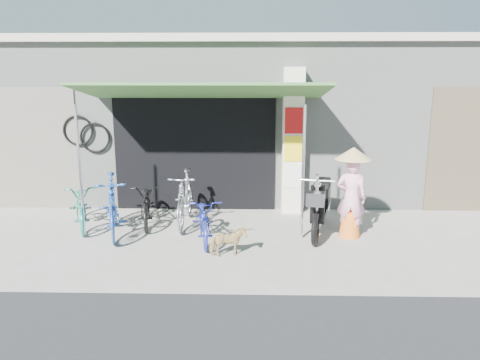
{
  "coord_description": "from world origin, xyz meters",
  "views": [
    {
      "loc": [
        0.01,
        -7.18,
        2.84
      ],
      "look_at": [
        -0.2,
        1.0,
        1.0
      ],
      "focal_mm": 35.0,
      "sensor_mm": 36.0,
      "label": 1
    }
  ],
  "objects_px": {
    "bike_teal": "(81,205)",
    "bike_blue": "(112,206)",
    "bike_black": "(147,203)",
    "bike_navy": "(204,218)",
    "street_dog": "(228,242)",
    "nun": "(351,193)",
    "moped": "(320,204)",
    "bike_silver": "(185,198)"
  },
  "relations": [
    {
      "from": "bike_teal",
      "to": "bike_blue",
      "type": "relative_size",
      "value": 0.92
    },
    {
      "from": "bike_silver",
      "to": "moped",
      "type": "bearing_deg",
      "value": -6.93
    },
    {
      "from": "bike_black",
      "to": "moped",
      "type": "relative_size",
      "value": 0.8
    },
    {
      "from": "bike_silver",
      "to": "bike_navy",
      "type": "height_order",
      "value": "bike_silver"
    },
    {
      "from": "street_dog",
      "to": "nun",
      "type": "height_order",
      "value": "nun"
    },
    {
      "from": "bike_blue",
      "to": "bike_navy",
      "type": "relative_size",
      "value": 1.17
    },
    {
      "from": "bike_navy",
      "to": "street_dog",
      "type": "xyz_separation_m",
      "value": [
        0.45,
        -0.72,
        -0.17
      ]
    },
    {
      "from": "bike_silver",
      "to": "nun",
      "type": "xyz_separation_m",
      "value": [
        3.05,
        -0.61,
        0.29
      ]
    },
    {
      "from": "bike_black",
      "to": "moped",
      "type": "xyz_separation_m",
      "value": [
        3.29,
        -0.35,
        0.1
      ]
    },
    {
      "from": "bike_teal",
      "to": "moped",
      "type": "distance_m",
      "value": 4.49
    },
    {
      "from": "bike_blue",
      "to": "bike_black",
      "type": "relative_size",
      "value": 1.13
    },
    {
      "from": "bike_teal",
      "to": "bike_silver",
      "type": "xyz_separation_m",
      "value": [
        1.95,
        0.21,
        0.09
      ]
    },
    {
      "from": "bike_black",
      "to": "bike_silver",
      "type": "relative_size",
      "value": 0.91
    },
    {
      "from": "bike_silver",
      "to": "bike_navy",
      "type": "distance_m",
      "value": 1.02
    },
    {
      "from": "street_dog",
      "to": "nun",
      "type": "distance_m",
      "value": 2.43
    },
    {
      "from": "bike_navy",
      "to": "moped",
      "type": "relative_size",
      "value": 0.78
    },
    {
      "from": "bike_silver",
      "to": "nun",
      "type": "bearing_deg",
      "value": -10.64
    },
    {
      "from": "bike_teal",
      "to": "bike_silver",
      "type": "distance_m",
      "value": 1.96
    },
    {
      "from": "nun",
      "to": "bike_navy",
      "type": "bearing_deg",
      "value": 23.14
    },
    {
      "from": "bike_black",
      "to": "bike_navy",
      "type": "bearing_deg",
      "value": -48.05
    },
    {
      "from": "bike_navy",
      "to": "bike_teal",
      "type": "bearing_deg",
      "value": 154.63
    },
    {
      "from": "bike_blue",
      "to": "nun",
      "type": "height_order",
      "value": "nun"
    },
    {
      "from": "bike_blue",
      "to": "bike_black",
      "type": "distance_m",
      "value": 0.8
    },
    {
      "from": "moped",
      "to": "nun",
      "type": "bearing_deg",
      "value": -14.99
    },
    {
      "from": "bike_teal",
      "to": "bike_blue",
      "type": "distance_m",
      "value": 0.84
    },
    {
      "from": "street_dog",
      "to": "moped",
      "type": "xyz_separation_m",
      "value": [
        1.63,
        1.28,
        0.28
      ]
    },
    {
      "from": "moped",
      "to": "nun",
      "type": "relative_size",
      "value": 1.23
    },
    {
      "from": "bike_blue",
      "to": "nun",
      "type": "distance_m",
      "value": 4.28
    },
    {
      "from": "bike_blue",
      "to": "bike_teal",
      "type": "bearing_deg",
      "value": 134.29
    },
    {
      "from": "bike_blue",
      "to": "bike_black",
      "type": "height_order",
      "value": "bike_blue"
    },
    {
      "from": "bike_teal",
      "to": "street_dog",
      "type": "bearing_deg",
      "value": -47.86
    },
    {
      "from": "bike_teal",
      "to": "street_dog",
      "type": "xyz_separation_m",
      "value": [
        2.86,
        -1.42,
        -0.2
      ]
    },
    {
      "from": "bike_blue",
      "to": "street_dog",
      "type": "xyz_separation_m",
      "value": [
        2.14,
        -1.01,
        -0.3
      ]
    },
    {
      "from": "bike_black",
      "to": "moped",
      "type": "distance_m",
      "value": 3.31
    },
    {
      "from": "bike_black",
      "to": "street_dog",
      "type": "height_order",
      "value": "bike_black"
    },
    {
      "from": "nun",
      "to": "moped",
      "type": "bearing_deg",
      "value": -11.55
    },
    {
      "from": "bike_navy",
      "to": "street_dog",
      "type": "height_order",
      "value": "bike_navy"
    },
    {
      "from": "bike_navy",
      "to": "street_dog",
      "type": "bearing_deg",
      "value": -67.16
    },
    {
      "from": "bike_teal",
      "to": "bike_navy",
      "type": "distance_m",
      "value": 2.5
    },
    {
      "from": "nun",
      "to": "bike_blue",
      "type": "bearing_deg",
      "value": 16.78
    },
    {
      "from": "street_dog",
      "to": "moped",
      "type": "distance_m",
      "value": 2.1
    },
    {
      "from": "bike_teal",
      "to": "street_dog",
      "type": "distance_m",
      "value": 3.2
    }
  ]
}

